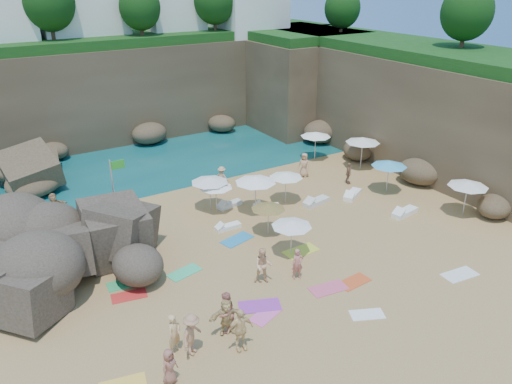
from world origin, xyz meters
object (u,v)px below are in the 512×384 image
person_stand_0 (174,334)px  person_stand_3 (348,173)px  rock_outcrop (73,269)px  parasol_2 (316,134)px  person_stand_4 (304,165)px  person_stand_2 (222,177)px  flag_pole (115,186)px  parasol_0 (210,180)px  person_stand_1 (226,312)px  parasol_1 (216,185)px  person_stand_5 (54,206)px  lounger_0 (228,227)px

person_stand_0 → person_stand_3: bearing=-1.7°
rock_outcrop → parasol_2: parasol_2 is taller
rock_outcrop → person_stand_4: size_ratio=4.55×
person_stand_0 → person_stand_2: bearing=25.1°
flag_pole → parasol_0: size_ratio=1.88×
person_stand_2 → person_stand_3: (7.91, -4.14, 0.01)m
flag_pole → person_stand_3: bearing=-5.9°
person_stand_1 → person_stand_4: person_stand_1 is taller
parasol_1 → person_stand_1: size_ratio=1.11×
parasol_2 → person_stand_5: (-19.89, 0.09, -1.25)m
person_stand_2 → person_stand_3: 8.92m
flag_pole → parasol_1: 6.05m
person_stand_1 → person_stand_3: bearing=-178.2°
person_stand_1 → lounger_0: bearing=-149.5°
parasol_1 → person_stand_4: bearing=12.4°
lounger_0 → person_stand_2: (2.61, 5.61, 0.64)m
rock_outcrop → parasol_2: (20.41, 6.37, 2.07)m
parasol_2 → person_stand_3: size_ratio=1.53×
person_stand_0 → person_stand_1: size_ratio=0.94×
lounger_0 → person_stand_4: (8.65, 4.18, 0.78)m
rock_outcrop → person_stand_4: person_stand_4 is taller
person_stand_1 → person_stand_3: (14.94, 9.35, -0.16)m
rock_outcrop → lounger_0: rock_outcrop is taller
person_stand_3 → person_stand_2: bearing=92.7°
parasol_2 → person_stand_0: 23.51m
person_stand_0 → person_stand_2: size_ratio=1.15×
person_stand_0 → lounger_0: bearing=19.4°
rock_outcrop → person_stand_5: 6.54m
flag_pole → parasol_2: flag_pole is taller
lounger_0 → person_stand_3: person_stand_3 is taller
parasol_1 → lounger_0: parasol_1 is taller
rock_outcrop → person_stand_4: 17.88m
rock_outcrop → person_stand_3: rock_outcrop is taller
parasol_1 → person_stand_5: size_ratio=1.27×
flag_pole → person_stand_1: size_ratio=2.36×
parasol_2 → lounger_0: parasol_2 is taller
rock_outcrop → lounger_0: 8.80m
person_stand_3 → parasol_2: bearing=18.4°
flag_pole → person_stand_1: bearing=-84.9°
person_stand_1 → parasol_0: bearing=-144.1°
parasol_1 → lounger_0: 2.96m
parasol_0 → person_stand_2: size_ratio=1.54×
person_stand_2 → person_stand_5: person_stand_5 is taller
person_stand_1 → person_stand_5: 15.17m
person_stand_5 → person_stand_1: bearing=-81.6°
person_stand_5 → rock_outcrop: bearing=-100.9°
rock_outcrop → person_stand_5: (0.52, 6.47, 0.82)m
parasol_2 → person_stand_2: 9.17m
flag_pole → parasol_2: 17.43m
rock_outcrop → lounger_0: bearing=-2.2°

